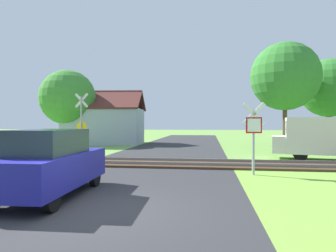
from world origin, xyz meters
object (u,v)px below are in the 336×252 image
(tree_left, at_px, (68,98))
(parked_car, at_px, (51,163))
(stop_sign_near, at_px, (254,132))
(tree_far, at_px, (329,88))
(house, at_px, (105,125))
(mail_truck, at_px, (325,137))
(crossing_sign_far, at_px, (81,122))
(tree_right, at_px, (285,76))

(tree_left, xyz_separation_m, parked_car, (8.35, -17.86, -3.32))
(stop_sign_near, bearing_deg, tree_far, -126.96)
(house, bearing_deg, parked_car, -78.95)
(tree_left, height_order, mail_truck, tree_left)
(crossing_sign_far, distance_m, tree_right, 15.50)
(crossing_sign_far, height_order, house, house)
(tree_left, bearing_deg, parked_car, -64.92)
(stop_sign_near, bearing_deg, house, -62.51)
(house, xyz_separation_m, mail_truck, (15.74, -10.62, -0.57))
(house, height_order, mail_truck, house)
(tree_right, distance_m, parked_car, 19.91)
(crossing_sign_far, distance_m, parked_car, 9.98)
(house, xyz_separation_m, tree_far, (19.93, 0.07, 3.13))
(mail_truck, bearing_deg, crossing_sign_far, 100.56)
(mail_truck, relative_size, parked_car, 1.28)
(stop_sign_near, bearing_deg, tree_left, -52.61)
(stop_sign_near, bearing_deg, mail_truck, -139.21)
(stop_sign_near, distance_m, tree_right, 13.74)
(tree_right, relative_size, parked_car, 2.01)
(mail_truck, xyz_separation_m, parked_car, (-10.16, -9.18, -0.34))
(tree_right, bearing_deg, stop_sign_near, -108.29)
(tree_far, distance_m, mail_truck, 12.07)
(tree_left, xyz_separation_m, mail_truck, (18.52, -8.67, -2.98))
(parked_car, bearing_deg, tree_left, 113.15)
(tree_left, distance_m, parked_car, 19.99)
(stop_sign_near, bearing_deg, parked_car, 26.94)
(crossing_sign_far, relative_size, parked_car, 0.92)
(house, xyz_separation_m, tree_right, (15.51, -3.18, 3.72))
(tree_left, height_order, parked_car, tree_left)
(crossing_sign_far, xyz_separation_m, parked_car, (3.30, -9.35, -1.14))
(crossing_sign_far, distance_m, mail_truck, 13.49)
(house, bearing_deg, mail_truck, -38.70)
(stop_sign_near, xyz_separation_m, tree_far, (8.56, 15.76, 3.31))
(house, bearing_deg, crossing_sign_far, -82.41)
(house, relative_size, mail_truck, 1.45)
(crossing_sign_far, height_order, tree_left, tree_left)
(crossing_sign_far, relative_size, mail_truck, 0.72)
(stop_sign_near, height_order, tree_far, tree_far)
(crossing_sign_far, height_order, mail_truck, crossing_sign_far)
(stop_sign_near, relative_size, tree_far, 0.37)
(tree_right, bearing_deg, house, 168.41)
(parked_car, bearing_deg, crossing_sign_far, 107.54)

